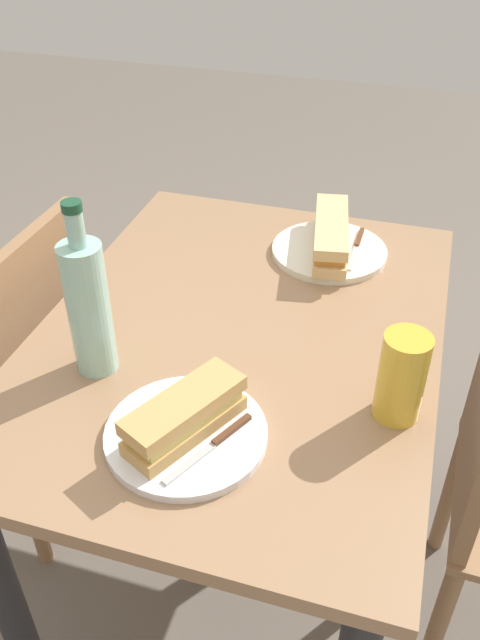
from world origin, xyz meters
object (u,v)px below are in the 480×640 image
at_px(dining_table, 240,380).
at_px(knife_far, 357,246).
at_px(knife_near, 214,444).
at_px(plate_near, 183,433).
at_px(baguette_sandwich_far, 331,235).
at_px(plate_far, 329,251).
at_px(beer_glass, 402,377).
at_px(water_bottle, 88,306).
at_px(chair_near, 16,365).
at_px(baguette_sandwich_near, 182,414).

height_order(dining_table, knife_far, knife_far).
height_order(knife_near, knife_far, same).
relative_size(plate_near, baguette_sandwich_far, 0.95).
xyz_separation_m(dining_table, knife_far, (-0.34, 0.17, 0.15)).
relative_size(plate_far, beer_glass, 1.63).
bearing_deg(water_bottle, dining_table, 130.12).
xyz_separation_m(plate_near, beer_glass, (-0.15, 0.31, 0.07)).
distance_m(baguette_sandwich_far, knife_far, 0.07).
bearing_deg(baguette_sandwich_far, chair_near, -67.56).
bearing_deg(baguette_sandwich_near, knife_far, 164.64).
distance_m(knife_far, beer_glass, 0.50).
relative_size(chair_near, knife_near, 5.07).
xyz_separation_m(plate_far, beer_glass, (0.46, 0.19, 0.07)).
distance_m(plate_far, water_bottle, 0.60).
relative_size(knife_far, water_bottle, 0.56).
bearing_deg(chair_near, baguette_sandwich_far, 112.44).
height_order(chair_near, knife_far, chair_near).
xyz_separation_m(chair_near, beer_glass, (0.18, 0.87, 0.34)).
bearing_deg(baguette_sandwich_far, plate_far, 90.00).
relative_size(dining_table, baguette_sandwich_near, 4.73).
height_order(water_bottle, beer_glass, water_bottle).
bearing_deg(chair_near, plate_far, 112.44).
bearing_deg(knife_far, baguette_sandwich_far, -69.55).
relative_size(chair_near, baguette_sandwich_far, 3.16).
xyz_separation_m(plate_near, baguette_sandwich_near, (0.00, 0.00, 0.04)).
distance_m(plate_far, beer_glass, 0.50).
relative_size(chair_near, beer_glass, 5.43).
bearing_deg(baguette_sandwich_far, water_bottle, -32.98).
xyz_separation_m(knife_near, baguette_sandwich_far, (-0.62, 0.06, 0.03)).
relative_size(baguette_sandwich_near, knife_near, 1.28).
height_order(plate_near, water_bottle, water_bottle).
xyz_separation_m(dining_table, beer_glass, (0.14, 0.30, 0.21)).
bearing_deg(baguette_sandwich_near, plate_far, 169.17).
relative_size(knife_near, plate_far, 0.65).
bearing_deg(plate_near, knife_near, 74.47).
distance_m(knife_far, water_bottle, 0.65).
bearing_deg(dining_table, baguette_sandwich_near, -0.93).
distance_m(baguette_sandwich_near, beer_glass, 0.34).
bearing_deg(dining_table, knife_far, 153.58).
relative_size(plate_near, knife_near, 1.53).
distance_m(baguette_sandwich_near, knife_far, 0.65).
bearing_deg(knife_near, dining_table, -170.49).
relative_size(baguette_sandwich_near, water_bottle, 0.67).
bearing_deg(water_bottle, knife_far, 143.78).
bearing_deg(knife_far, beer_glass, 15.90).
xyz_separation_m(knife_near, plate_far, (-0.62, 0.06, -0.01)).
distance_m(knife_near, plate_far, 0.63).
relative_size(water_bottle, beer_glass, 2.05).
distance_m(plate_near, water_bottle, 0.26).
bearing_deg(chair_near, plate_near, 59.76).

